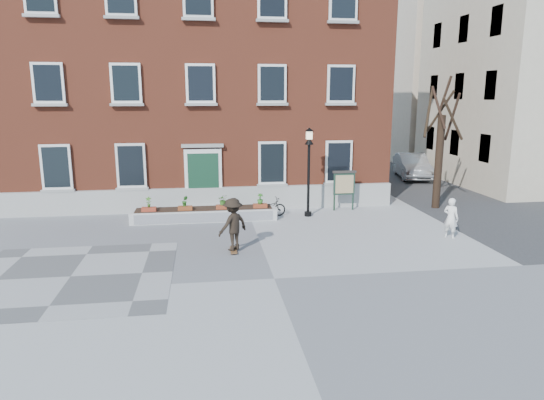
{
  "coord_description": "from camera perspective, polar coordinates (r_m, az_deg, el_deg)",
  "views": [
    {
      "loc": [
        -1.95,
        -13.33,
        5.3
      ],
      "look_at": [
        0.5,
        4.0,
        1.5
      ],
      "focal_mm": 32.0,
      "sensor_mm": 36.0,
      "label": 1
    }
  ],
  "objects": [
    {
      "name": "bystander",
      "position": [
        19.42,
        20.3,
        -2.0
      ],
      "size": [
        0.65,
        0.67,
        1.55
      ],
      "primitive_type": "imported",
      "rotation": [
        0.0,
        0.0,
        2.27
      ],
      "color": "white",
      "rests_on": "ground"
    },
    {
      "name": "parked_car",
      "position": [
        32.8,
        16.14,
        3.88
      ],
      "size": [
        2.63,
        5.08,
        1.6
      ],
      "primitive_type": "imported",
      "rotation": [
        0.0,
        0.0,
        -0.2
      ],
      "color": "#B5B7BA",
      "rests_on": "ground"
    },
    {
      "name": "skateboarder",
      "position": [
        16.6,
        -4.62,
        -2.87
      ],
      "size": [
        1.35,
        1.25,
        1.9
      ],
      "color": "brown",
      "rests_on": "ground"
    },
    {
      "name": "lamp_post",
      "position": [
        21.27,
        4.35,
        4.76
      ],
      "size": [
        0.4,
        0.4,
        3.93
      ],
      "color": "black",
      "rests_on": "ground"
    },
    {
      "name": "ground",
      "position": [
        14.48,
        0.26,
        -9.23
      ],
      "size": [
        100.0,
        100.0,
        0.0
      ],
      "primitive_type": "plane",
      "color": "#99999B",
      "rests_on": "ground"
    },
    {
      "name": "brick_building",
      "position": [
        27.32,
        -8.41,
        14.23
      ],
      "size": [
        18.4,
        10.85,
        12.6
      ],
      "color": "brown",
      "rests_on": "ground"
    },
    {
      "name": "side_street",
      "position": [
        38.69,
        23.71,
        13.81
      ],
      "size": [
        15.2,
        36.0,
        14.5
      ],
      "color": "#3B3C3E",
      "rests_on": "ground"
    },
    {
      "name": "bare_tree",
      "position": [
        24.12,
        19.12,
        5.61
      ],
      "size": [
        1.83,
        1.83,
        6.16
      ],
      "color": "black",
      "rests_on": "ground"
    },
    {
      "name": "planter_assembly",
      "position": [
        21.11,
        -7.92,
        -1.56
      ],
      "size": [
        6.2,
        1.12,
        1.15
      ],
      "color": "silver",
      "rests_on": "ground"
    },
    {
      "name": "notice_board",
      "position": [
        22.77,
        8.49,
        1.9
      ],
      "size": [
        1.1,
        0.16,
        1.87
      ],
      "color": "#172F1E",
      "rests_on": "ground"
    },
    {
      "name": "checker_patch",
      "position": [
        15.8,
        -22.62,
        -8.31
      ],
      "size": [
        6.0,
        6.0,
        0.01
      ],
      "primitive_type": "cube",
      "color": "#505153",
      "rests_on": "ground"
    },
    {
      "name": "bicycle",
      "position": [
        21.47,
        -0.48,
        -0.87
      ],
      "size": [
        1.7,
        0.85,
        0.85
      ],
      "primitive_type": "imported",
      "rotation": [
        0.0,
        0.0,
        1.75
      ],
      "color": "black",
      "rests_on": "ground"
    }
  ]
}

